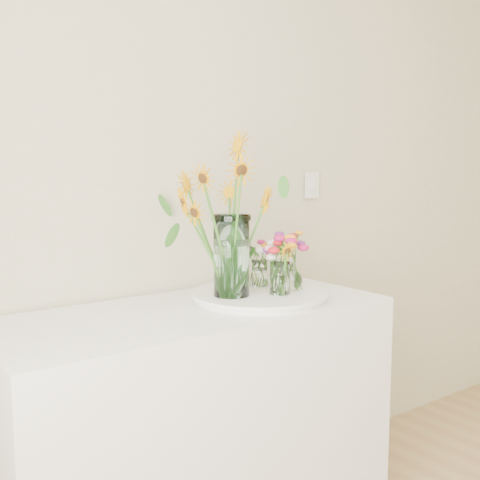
{
  "coord_description": "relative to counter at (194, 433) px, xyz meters",
  "views": [
    {
      "loc": [
        -1.61,
        0.21,
        1.4
      ],
      "look_at": [
        -0.34,
        1.9,
        1.13
      ],
      "focal_mm": 45.0,
      "sensor_mm": 36.0,
      "label": 1
    }
  ],
  "objects": [
    {
      "name": "wildflower_posy_a",
      "position": [
        0.31,
        -0.1,
        0.58
      ],
      "size": [
        0.18,
        0.18,
        0.21
      ],
      "primitive_type": null,
      "color": "orange",
      "rests_on": "tray"
    },
    {
      "name": "tray",
      "position": [
        0.27,
        -0.03,
        0.46
      ],
      "size": [
        0.48,
        0.48,
        0.02
      ],
      "primitive_type": "cylinder",
      "color": "white",
      "rests_on": "counter"
    },
    {
      "name": "small_vase_b",
      "position": [
        0.39,
        -0.06,
        0.54
      ],
      "size": [
        0.12,
        0.12,
        0.14
      ],
      "primitive_type": null,
      "rotation": [
        0.0,
        0.0,
        -0.32
      ],
      "color": "white",
      "rests_on": "tray"
    },
    {
      "name": "sunflower_bouquet",
      "position": [
        0.15,
        -0.02,
        0.77
      ],
      "size": [
        0.82,
        0.82,
        0.58
      ],
      "primitive_type": null,
      "rotation": [
        0.0,
        0.0,
        -0.26
      ],
      "color": "#E39804",
      "rests_on": "tray"
    },
    {
      "name": "counter",
      "position": [
        0.0,
        0.0,
        0.0
      ],
      "size": [
        1.4,
        0.6,
        0.9
      ],
      "primitive_type": "cube",
      "color": "white",
      "rests_on": "ground_plane"
    },
    {
      "name": "wildflower_posy_c",
      "position": [
        0.34,
        0.06,
        0.57
      ],
      "size": [
        0.21,
        0.21,
        0.2
      ],
      "primitive_type": null,
      "color": "orange",
      "rests_on": "tray"
    },
    {
      "name": "small_vase_a",
      "position": [
        0.31,
        -0.1,
        0.54
      ],
      "size": [
        0.09,
        0.09,
        0.12
      ],
      "primitive_type": "cylinder",
      "rotation": [
        0.0,
        0.0,
        -0.29
      ],
      "color": "white",
      "rests_on": "tray"
    },
    {
      "name": "mason_jar",
      "position": [
        0.15,
        -0.02,
        0.62
      ],
      "size": [
        0.16,
        0.16,
        0.3
      ],
      "primitive_type": "cylinder",
      "rotation": [
        0.0,
        0.0,
        -0.26
      ],
      "color": "#BEF4E5",
      "rests_on": "tray"
    },
    {
      "name": "small_vase_c",
      "position": [
        0.34,
        0.06,
        0.53
      ],
      "size": [
        0.06,
        0.06,
        0.11
      ],
      "primitive_type": "cylinder",
      "rotation": [
        0.0,
        0.0,
        0.01
      ],
      "color": "white",
      "rests_on": "tray"
    },
    {
      "name": "wildflower_posy_b",
      "position": [
        0.39,
        -0.06,
        0.59
      ],
      "size": [
        0.2,
        0.2,
        0.23
      ],
      "primitive_type": null,
      "color": "orange",
      "rests_on": "tray"
    }
  ]
}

